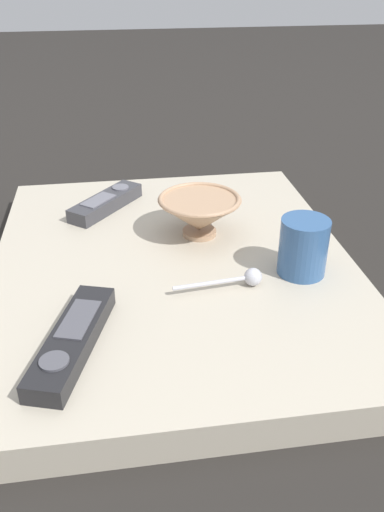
{
  "coord_description": "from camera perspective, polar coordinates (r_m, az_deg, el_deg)",
  "views": [
    {
      "loc": [
        0.72,
        -0.08,
        0.47
      ],
      "look_at": [
        0.03,
        0.02,
        0.07
      ],
      "focal_mm": 37.85,
      "sensor_mm": 36.0,
      "label": 1
    }
  ],
  "objects": [
    {
      "name": "cereal_bowl",
      "position": [
        0.89,
        0.8,
        4.51
      ],
      "size": [
        0.14,
        0.14,
        0.07
      ],
      "color": "tan",
      "rests_on": "table"
    },
    {
      "name": "table",
      "position": [
        0.85,
        -1.95,
        -1.74
      ],
      "size": [
        0.68,
        0.55,
        0.05
      ],
      "color": "#B7AD99",
      "rests_on": "ground"
    },
    {
      "name": "tv_remote_near",
      "position": [
        1.01,
        -9.08,
        5.61
      ],
      "size": [
        0.16,
        0.14,
        0.03
      ],
      "color": "#38383D",
      "rests_on": "table"
    },
    {
      "name": "tv_remote_far",
      "position": [
        0.67,
        -12.52,
        -8.62
      ],
      "size": [
        0.2,
        0.11,
        0.03
      ],
      "color": "black",
      "rests_on": "table"
    },
    {
      "name": "teaspoon",
      "position": [
        0.77,
        5.66,
        -2.32
      ],
      "size": [
        0.03,
        0.13,
        0.03
      ],
      "color": "silver",
      "rests_on": "table"
    },
    {
      "name": "ground_plane",
      "position": [
        0.86,
        -1.92,
        -3.07
      ],
      "size": [
        6.0,
        6.0,
        0.0
      ],
      "primitive_type": "plane",
      "color": "black"
    },
    {
      "name": "coffee_mug",
      "position": [
        0.8,
        11.68,
        0.96
      ],
      "size": [
        0.07,
        0.07,
        0.09
      ],
      "color": "#33598C",
      "rests_on": "table"
    }
  ]
}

